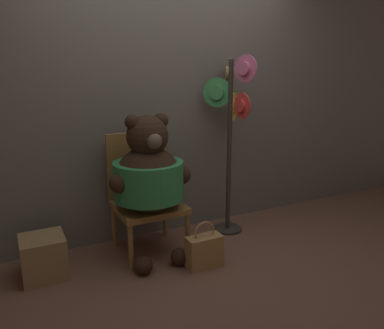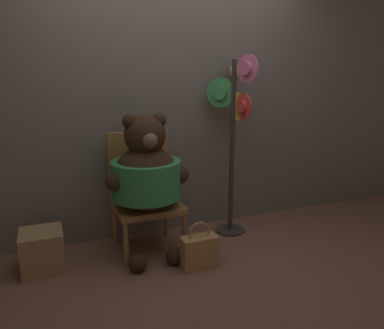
# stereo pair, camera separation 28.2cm
# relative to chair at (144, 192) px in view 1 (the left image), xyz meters

# --- Properties ---
(ground_plane) EXTENTS (14.00, 14.00, 0.00)m
(ground_plane) POSITION_rel_chair_xyz_m (0.36, -0.45, -0.51)
(ground_plane) COLOR brown
(wall_back) EXTENTS (8.00, 0.10, 2.65)m
(wall_back) POSITION_rel_chair_xyz_m (0.36, 0.31, 0.81)
(wall_back) COLOR #66605B
(wall_back) RESTS_ON ground_plane
(chair) EXTENTS (0.55, 0.53, 1.01)m
(chair) POSITION_rel_chair_xyz_m (0.00, 0.00, 0.00)
(chair) COLOR olive
(chair) RESTS_ON ground_plane
(teddy_bear) EXTENTS (0.68, 0.60, 1.20)m
(teddy_bear) POSITION_rel_chair_xyz_m (-0.02, -0.19, 0.19)
(teddy_bear) COLOR black
(teddy_bear) RESTS_ON ground_plane
(hat_display_rack) EXTENTS (0.38, 0.55, 1.66)m
(hat_display_rack) POSITION_rel_chair_xyz_m (0.86, -0.00, 0.56)
(hat_display_rack) COLOR #332D28
(hat_display_rack) RESTS_ON ground_plane
(handbag_on_ground) EXTENTS (0.29, 0.13, 0.38)m
(handbag_on_ground) POSITION_rel_chair_xyz_m (0.29, -0.54, -0.38)
(handbag_on_ground) COLOR #A87A47
(handbag_on_ground) RESTS_ON ground_plane
(wooden_crate) EXTENTS (0.32, 0.32, 0.32)m
(wooden_crate) POSITION_rel_chair_xyz_m (-0.86, -0.11, -0.36)
(wooden_crate) COLOR #937047
(wooden_crate) RESTS_ON ground_plane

